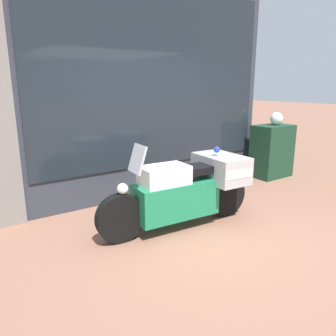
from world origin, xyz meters
name	(u,v)px	position (x,y,z in m)	size (l,w,h in m)	color
ground_plane	(213,232)	(0.00, 0.00, 0.00)	(60.00, 60.00, 0.00)	#8E604C
shop_building	(117,81)	(-0.35, 2.00, 1.98)	(5.44, 0.55, 3.94)	#333842
window_display	(151,165)	(0.30, 2.03, 0.48)	(4.25, 0.30, 2.03)	slate
paramedic_motorcycle	(189,187)	(-0.11, 0.39, 0.55)	(2.33, 0.84, 1.21)	black
utility_cabinet	(272,151)	(2.89, 1.35, 0.55)	(0.83, 0.54, 1.10)	#193D28
white_helmet	(277,119)	(2.96, 1.35, 1.23)	(0.27, 0.27, 0.27)	white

